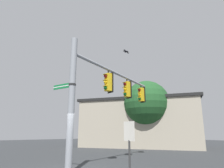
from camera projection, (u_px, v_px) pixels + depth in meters
signal_pole at (72, 101)px, 8.75m from camera, size 0.29×0.29×6.11m
mast_arm at (118, 74)px, 12.64m from camera, size 3.08×7.71×0.16m
traffic_light_nearest_pole at (108, 82)px, 11.49m from camera, size 0.54×0.49×1.31m
traffic_light_mid_inner at (127, 89)px, 13.39m from camera, size 0.54×0.49×1.31m
traffic_light_mid_outer at (141, 95)px, 15.28m from camera, size 0.54×0.49×1.31m
street_name_sign at (67, 85)px, 9.10m from camera, size 1.32×0.63×0.22m
bird_flying at (126, 52)px, 13.10m from camera, size 0.31×0.50×0.15m
storefront_building at (141, 123)px, 23.81m from camera, size 15.36×13.71×5.51m
tree_by_storefront at (146, 104)px, 21.71m from camera, size 5.07×5.07×7.30m
historical_marker at (129, 140)px, 7.69m from camera, size 0.60×0.08×2.13m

